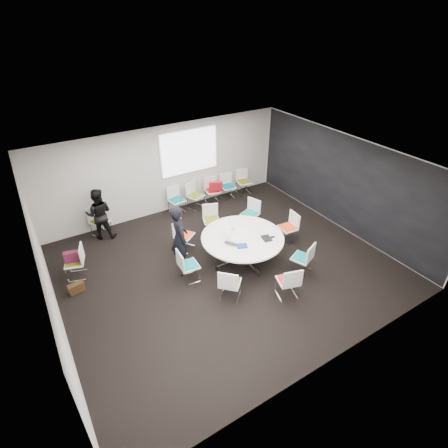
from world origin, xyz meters
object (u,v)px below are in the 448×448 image
chair_ring_e (189,271)px  person_back (99,214)px  chair_back_e (244,186)px  chair_ring_b (250,219)px  brown_bag (76,288)px  chair_ring_d (184,240)px  cup (233,228)px  chair_back_d (228,191)px  chair_ring_f (230,289)px  laptop (231,243)px  chair_back_c (213,195)px  chair_back_b (196,200)px  chair_back_a (177,205)px  chair_ring_c (212,225)px  chair_ring_h (301,263)px  chair_person_back (101,226)px  chair_ring_a (287,233)px  conference_table (242,243)px  maroon_bag (73,256)px  chair_spare_left (77,267)px  chair_ring_g (288,287)px  person_main (180,237)px

chair_ring_e → person_back: person_back is taller
chair_back_e → chair_ring_e: bearing=48.9°
chair_ring_b → brown_bag: chair_ring_b is taller
chair_ring_d → cup: chair_ring_d is taller
chair_back_d → cup: chair_back_d is taller
chair_ring_f → laptop: chair_ring_f is taller
chair_ring_d → chair_back_c: size_ratio=1.00×
chair_back_b → chair_back_a: bearing=-23.4°
chair_ring_b → chair_ring_c: bearing=54.9°
chair_ring_c → chair_ring_h: same height
chair_back_d → chair_person_back: same height
chair_back_a → laptop: 3.30m
chair_ring_c → chair_back_a: 1.67m
chair_back_b → chair_person_back: same height
chair_back_b → chair_ring_a: bearing=93.5°
chair_ring_a → chair_back_e: bearing=-6.3°
conference_table → chair_ring_a: 1.61m
chair_back_a → maroon_bag: bearing=16.7°
chair_back_d → chair_back_e: bearing=-171.1°
chair_back_d → maroon_bag: chair_back_d is taller
laptop → maroon_bag: (-3.49, 1.67, -0.12)m
chair_ring_h → chair_spare_left: size_ratio=1.00×
laptop → cup: (0.35, 0.50, 0.03)m
chair_ring_g → person_back: 5.59m
chair_ring_a → chair_ring_e: bearing=95.7°
conference_table → laptop: laptop is taller
chair_ring_d → chair_spare_left: size_ratio=1.00×
chair_back_d → laptop: chair_back_d is taller
conference_table → chair_spare_left: bearing=157.9°
conference_table → chair_back_b: chair_back_b is taller
chair_ring_a → chair_back_c: size_ratio=1.00×
brown_bag → chair_ring_a: bearing=-9.7°
conference_table → chair_back_b: bearing=85.3°
chair_back_a → chair_spare_left: same height
chair_ring_f → chair_ring_h: same height
chair_back_c → chair_person_back: 3.79m
person_main → laptop: 1.30m
chair_ring_h → cup: chair_ring_h is taller
chair_ring_b → chair_back_b: bearing=4.1°
chair_ring_b → chair_spare_left: size_ratio=1.00×
chair_ring_b → chair_back_c: bearing=-14.6°
chair_spare_left → chair_ring_f: bearing=-115.4°
chair_ring_h → conference_table: bearing=106.3°
chair_ring_f → chair_back_a: (0.65, 4.22, 0.00)m
chair_back_d → maroon_bag: (-5.42, -1.57, 0.34)m
chair_person_back → cup: chair_person_back is taller
chair_ring_f → chair_ring_d: bearing=136.1°
maroon_bag → chair_ring_d: bearing=-6.9°
chair_ring_b → chair_back_e: bearing=-49.6°
conference_table → chair_person_back: (-2.86, 3.17, -0.25)m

